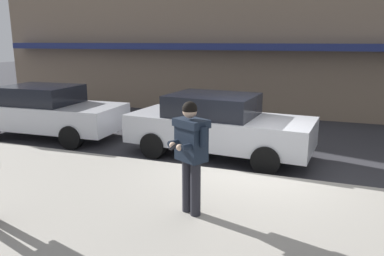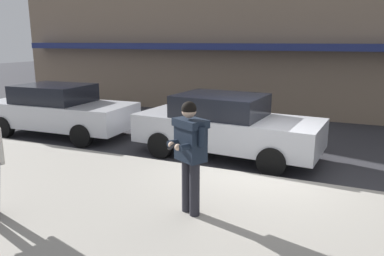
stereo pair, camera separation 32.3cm
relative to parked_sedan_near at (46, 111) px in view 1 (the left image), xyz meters
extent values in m
plane|color=#333338|center=(6.54, -1.13, -0.79)|extent=(80.00, 80.00, 0.00)
cube|color=#A8A399|center=(7.54, -3.98, -0.72)|extent=(32.00, 5.30, 0.14)
cube|color=silver|center=(7.54, -1.08, -0.79)|extent=(28.00, 0.12, 0.01)
cube|color=navy|center=(7.54, 5.02, 1.81)|extent=(26.60, 0.70, 0.24)
cube|color=silver|center=(0.04, 0.00, -0.12)|extent=(4.57, 1.99, 0.70)
cube|color=black|center=(-0.14, -0.01, 0.49)|extent=(2.13, 1.72, 0.52)
cylinder|color=black|center=(1.40, 0.91, -0.47)|extent=(0.65, 0.24, 0.64)
cylinder|color=black|center=(1.47, -0.80, -0.47)|extent=(0.65, 0.24, 0.64)
cylinder|color=black|center=(-1.39, 0.80, -0.47)|extent=(0.65, 0.24, 0.64)
cube|color=silver|center=(5.32, 0.00, -0.12)|extent=(4.62, 2.15, 0.70)
cube|color=black|center=(5.14, 0.01, 0.49)|extent=(2.19, 1.79, 0.52)
cylinder|color=black|center=(6.77, 0.74, -0.47)|extent=(0.65, 0.27, 0.64)
cylinder|color=black|center=(6.64, -0.96, -0.47)|extent=(0.65, 0.27, 0.64)
cylinder|color=black|center=(3.99, 0.95, -0.47)|extent=(0.65, 0.27, 0.64)
cylinder|color=black|center=(3.86, -0.75, -0.47)|extent=(0.65, 0.27, 0.64)
cylinder|color=#23232B|center=(5.98, -3.56, -0.21)|extent=(0.16, 0.16, 0.88)
cylinder|color=#23232B|center=(5.80, -3.47, -0.21)|extent=(0.16, 0.16, 0.88)
cube|color=#192333|center=(5.89, -3.51, 0.55)|extent=(0.55, 0.48, 0.64)
cube|color=#192333|center=(5.89, -3.51, 0.82)|extent=(0.62, 0.55, 0.12)
cylinder|color=#192333|center=(6.13, -3.64, 0.66)|extent=(0.11, 0.11, 0.30)
cylinder|color=#192333|center=(5.94, -3.73, 0.51)|extent=(0.23, 0.31, 0.10)
sphere|color=beige|center=(5.82, -3.82, 0.51)|extent=(0.10, 0.10, 0.10)
cylinder|color=#192333|center=(5.65, -3.39, 0.66)|extent=(0.11, 0.11, 0.30)
cylinder|color=#192333|center=(5.68, -3.59, 0.51)|extent=(0.23, 0.31, 0.10)
sphere|color=beige|center=(5.67, -3.74, 0.51)|extent=(0.10, 0.10, 0.10)
cube|color=black|center=(5.73, -3.81, 0.51)|extent=(0.13, 0.16, 0.07)
sphere|color=beige|center=(5.87, -3.54, 1.01)|extent=(0.22, 0.22, 0.22)
sphere|color=black|center=(5.87, -3.54, 1.04)|extent=(0.23, 0.23, 0.23)
camera|label=1|loc=(7.82, -8.68, 2.03)|focal=35.00mm
camera|label=2|loc=(8.12, -8.56, 2.03)|focal=35.00mm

